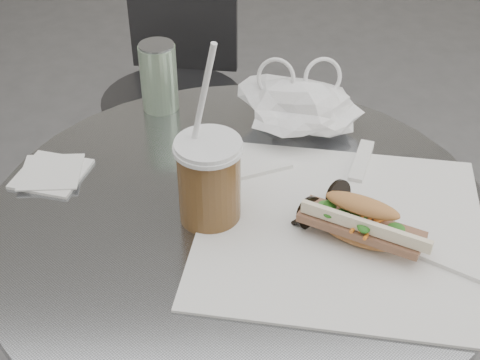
{
  "coord_description": "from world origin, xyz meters",
  "views": [
    {
      "loc": [
        -0.02,
        -0.56,
        1.38
      ],
      "look_at": [
        -0.0,
        0.21,
        0.79
      ],
      "focal_mm": 50.0,
      "sensor_mm": 36.0,
      "label": 1
    }
  ],
  "objects_px": {
    "cafe_table": "(240,332)",
    "chair_far": "(178,133)",
    "sunglasses": "(323,206)",
    "iced_coffee": "(209,179)",
    "banh_mi": "(361,222)",
    "drink_can": "(159,77)"
  },
  "relations": [
    {
      "from": "banh_mi",
      "to": "iced_coffee",
      "type": "bearing_deg",
      "value": -167.13
    },
    {
      "from": "drink_can",
      "to": "sunglasses",
      "type": "bearing_deg",
      "value": -50.68
    },
    {
      "from": "cafe_table",
      "to": "banh_mi",
      "type": "relative_size",
      "value": 3.41
    },
    {
      "from": "sunglasses",
      "to": "cafe_table",
      "type": "bearing_deg",
      "value": 133.99
    },
    {
      "from": "banh_mi",
      "to": "sunglasses",
      "type": "height_order",
      "value": "banh_mi"
    },
    {
      "from": "sunglasses",
      "to": "drink_can",
      "type": "height_order",
      "value": "drink_can"
    },
    {
      "from": "banh_mi",
      "to": "chair_far",
      "type": "bearing_deg",
      "value": 138.71
    },
    {
      "from": "banh_mi",
      "to": "drink_can",
      "type": "height_order",
      "value": "drink_can"
    },
    {
      "from": "chair_far",
      "to": "banh_mi",
      "type": "relative_size",
      "value": 3.26
    },
    {
      "from": "cafe_table",
      "to": "iced_coffee",
      "type": "distance_m",
      "value": 0.35
    },
    {
      "from": "sunglasses",
      "to": "drink_can",
      "type": "xyz_separation_m",
      "value": [
        -0.26,
        0.31,
        0.04
      ]
    },
    {
      "from": "chair_far",
      "to": "drink_can",
      "type": "xyz_separation_m",
      "value": [
        0.02,
        -0.54,
        0.48
      ]
    },
    {
      "from": "chair_far",
      "to": "sunglasses",
      "type": "relative_size",
      "value": 7.5
    },
    {
      "from": "chair_far",
      "to": "iced_coffee",
      "type": "xyz_separation_m",
      "value": [
        0.11,
        -0.86,
        0.48
      ]
    },
    {
      "from": "cafe_table",
      "to": "chair_far",
      "type": "xyz_separation_m",
      "value": [
        -0.16,
        0.85,
        -0.14
      ]
    },
    {
      "from": "sunglasses",
      "to": "drink_can",
      "type": "distance_m",
      "value": 0.41
    },
    {
      "from": "cafe_table",
      "to": "chair_far",
      "type": "relative_size",
      "value": 1.05
    },
    {
      "from": "banh_mi",
      "to": "drink_can",
      "type": "bearing_deg",
      "value": 158.36
    },
    {
      "from": "sunglasses",
      "to": "iced_coffee",
      "type": "bearing_deg",
      "value": 139.62
    },
    {
      "from": "iced_coffee",
      "to": "sunglasses",
      "type": "relative_size",
      "value": 2.92
    },
    {
      "from": "cafe_table",
      "to": "sunglasses",
      "type": "xyz_separation_m",
      "value": [
        0.12,
        -0.01,
        0.29
      ]
    },
    {
      "from": "banh_mi",
      "to": "sunglasses",
      "type": "distance_m",
      "value": 0.08
    }
  ]
}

